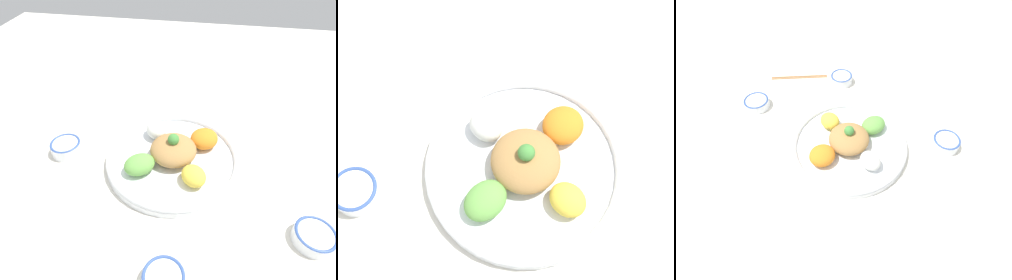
# 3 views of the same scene
# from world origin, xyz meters

# --- Properties ---
(ground_plane) EXTENTS (2.40, 2.40, 0.00)m
(ground_plane) POSITION_xyz_m (0.00, 0.00, 0.00)
(ground_plane) COLOR silver
(salad_platter) EXTENTS (0.40, 0.40, 0.11)m
(salad_platter) POSITION_xyz_m (0.01, 0.01, 0.03)
(salad_platter) COLOR white
(salad_platter) RESTS_ON ground_plane
(sauce_bowl_red) EXTENTS (0.09, 0.09, 0.03)m
(sauce_bowl_red) POSITION_xyz_m (0.20, 0.37, 0.02)
(sauce_bowl_red) COLOR white
(sauce_bowl_red) RESTS_ON ground_plane
(rice_bowl_blue) EXTENTS (0.09, 0.09, 0.04)m
(rice_bowl_blue) POSITION_xyz_m (0.02, -0.32, 0.02)
(rice_bowl_blue) COLOR white
(rice_bowl_blue) RESTS_ON ground_plane
(sauce_bowl_dark) EXTENTS (0.09, 0.09, 0.04)m
(sauce_bowl_dark) POSITION_xyz_m (0.36, 0.04, 0.02)
(sauce_bowl_dark) COLOR white
(sauce_bowl_dark) RESTS_ON ground_plane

